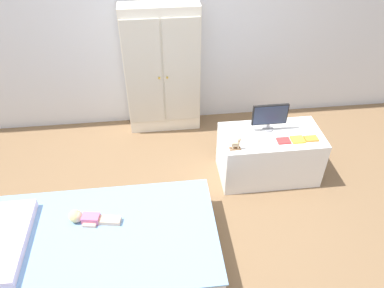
% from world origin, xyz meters
% --- Properties ---
extents(ground_plane, '(10.00, 10.00, 0.02)m').
position_xyz_m(ground_plane, '(0.00, 0.00, -0.01)').
color(ground_plane, brown).
extents(back_wall, '(6.40, 0.05, 2.70)m').
position_xyz_m(back_wall, '(0.00, 1.57, 1.35)').
color(back_wall, silver).
rests_on(back_wall, ground_plane).
extents(bed, '(1.73, 0.99, 0.28)m').
position_xyz_m(bed, '(-0.60, -0.32, 0.14)').
color(bed, silver).
rests_on(bed, ground_plane).
extents(pillow, '(0.32, 0.72, 0.07)m').
position_xyz_m(pillow, '(-1.27, -0.32, 0.32)').
color(pillow, silver).
rests_on(pillow, bed).
extents(doll, '(0.39, 0.15, 0.10)m').
position_xyz_m(doll, '(-0.72, -0.17, 0.32)').
color(doll, '#D6668E').
rests_on(doll, bed).
extents(wardrobe, '(0.77, 0.29, 1.38)m').
position_xyz_m(wardrobe, '(-0.03, 1.40, 0.69)').
color(wardrobe, white).
rests_on(wardrobe, ground_plane).
extents(tv_stand, '(0.92, 0.49, 0.48)m').
position_xyz_m(tv_stand, '(0.90, 0.47, 0.24)').
color(tv_stand, white).
rests_on(tv_stand, ground_plane).
extents(tv_monitor, '(0.32, 0.10, 0.26)m').
position_xyz_m(tv_monitor, '(0.89, 0.55, 0.63)').
color(tv_monitor, '#99999E').
rests_on(tv_monitor, tv_stand).
extents(rocking_horse_toy, '(0.10, 0.04, 0.12)m').
position_xyz_m(rocking_horse_toy, '(0.53, 0.31, 0.54)').
color(rocking_horse_toy, '#8E6642').
rests_on(rocking_horse_toy, tv_stand).
extents(book_red, '(0.12, 0.09, 0.01)m').
position_xyz_m(book_red, '(0.97, 0.36, 0.49)').
color(book_red, '#CC3838').
rests_on(book_red, tv_stand).
extents(book_yellow, '(0.11, 0.10, 0.02)m').
position_xyz_m(book_yellow, '(1.10, 0.36, 0.49)').
color(book_yellow, gold).
rests_on(book_yellow, tv_stand).
extents(book_orange, '(0.12, 0.08, 0.01)m').
position_xyz_m(book_orange, '(1.22, 0.36, 0.49)').
color(book_orange, orange).
rests_on(book_orange, tv_stand).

